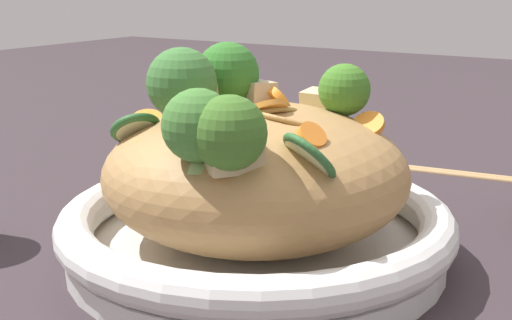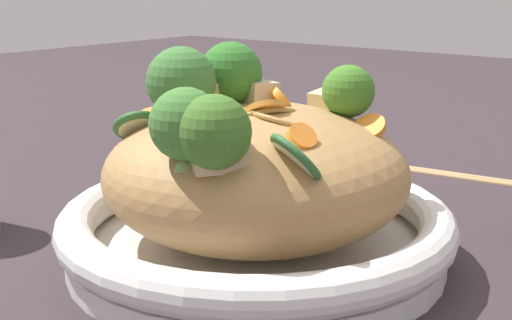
# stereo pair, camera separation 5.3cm
# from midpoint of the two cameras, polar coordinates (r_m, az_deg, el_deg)

# --- Properties ---
(ground_plane) EXTENTS (3.00, 3.00, 0.00)m
(ground_plane) POSITION_cam_midpoint_polar(r_m,az_deg,el_deg) (0.56, -2.76, -8.03)
(ground_plane) COLOR #342A2F
(serving_bowl) EXTENTS (0.31, 0.31, 0.05)m
(serving_bowl) POSITION_cam_midpoint_polar(r_m,az_deg,el_deg) (0.55, -2.79, -5.74)
(serving_bowl) COLOR white
(serving_bowl) RESTS_ON ground_plane
(noodle_heap) EXTENTS (0.23, 0.23, 0.11)m
(noodle_heap) POSITION_cam_midpoint_polar(r_m,az_deg,el_deg) (0.54, -2.84, -1.09)
(noodle_heap) COLOR #B2854E
(noodle_heap) RESTS_ON serving_bowl
(broccoli_florets) EXTENTS (0.14, 0.21, 0.08)m
(broccoli_florets) POSITION_cam_midpoint_polar(r_m,az_deg,el_deg) (0.49, -5.48, 4.89)
(broccoli_florets) COLOR #A5B874
(broccoli_florets) RESTS_ON serving_bowl
(carrot_coins) EXTENTS (0.19, 0.13, 0.04)m
(carrot_coins) POSITION_cam_midpoint_polar(r_m,az_deg,el_deg) (0.54, -2.60, 3.66)
(carrot_coins) COLOR orange
(carrot_coins) RESTS_ON serving_bowl
(zucchini_slices) EXTENTS (0.20, 0.05, 0.03)m
(zucchini_slices) POSITION_cam_midpoint_polar(r_m,az_deg,el_deg) (0.49, -6.25, 1.45)
(zucchini_slices) COLOR beige
(zucchini_slices) RESTS_ON serving_bowl
(chicken_chunks) EXTENTS (0.12, 0.20, 0.05)m
(chicken_chunks) POSITION_cam_midpoint_polar(r_m,az_deg,el_deg) (0.52, -4.21, 3.84)
(chicken_chunks) COLOR #C6B58A
(chicken_chunks) RESTS_ON serving_bowl
(chopsticks_pair) EXTENTS (0.23, 0.05, 0.01)m
(chopsticks_pair) POSITION_cam_midpoint_polar(r_m,az_deg,el_deg) (0.82, 10.97, -0.56)
(chopsticks_pair) COLOR tan
(chopsticks_pair) RESTS_ON ground_plane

